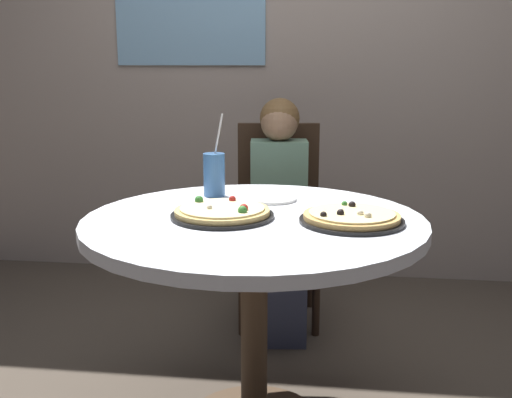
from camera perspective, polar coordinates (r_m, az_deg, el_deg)
wall_with_window at (r=3.54m, az=3.38°, el=16.15°), size 5.20×0.14×2.90m
dining_table at (r=1.96m, az=-0.19°, el=-4.92°), size 1.10×1.10×0.75m
chair_wooden at (r=2.95m, az=2.13°, el=-1.14°), size 0.44×0.44×0.95m
diner_child at (r=2.79m, az=2.17°, el=-2.95°), size 0.29×0.42×1.08m
pizza_veggie at (r=1.93m, az=-3.19°, el=-1.28°), size 0.33×0.33×0.05m
pizza_cheese at (r=1.89m, az=9.02°, el=-1.75°), size 0.33×0.33×0.05m
soda_cup at (r=2.24m, az=-3.97°, el=2.32°), size 0.08×0.08×0.31m
plate_small at (r=2.18m, az=1.50°, el=0.03°), size 0.18×0.18×0.01m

